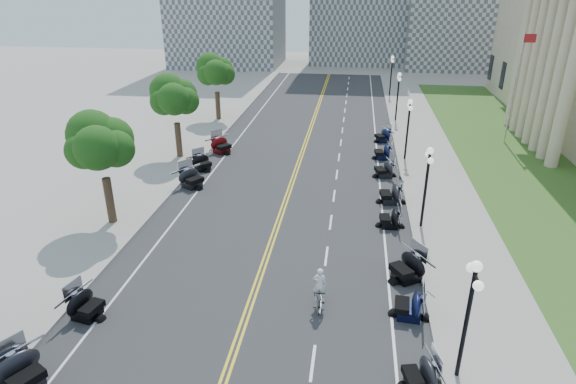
{
  "coord_description": "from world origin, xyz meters",
  "views": [
    {
      "loc": [
        4.25,
        -22.44,
        13.67
      ],
      "look_at": [
        0.58,
        3.73,
        2.0
      ],
      "focal_mm": 30.0,
      "sensor_mm": 36.0,
      "label": 1
    }
  ],
  "objects_px": {
    "flagpole": "(514,88)",
    "bicycle": "(319,297)",
    "cyclist_rider": "(320,271)",
    "motorcycle_n_3": "(421,373)"
  },
  "relations": [
    {
      "from": "flagpole",
      "to": "bicycle",
      "type": "relative_size",
      "value": 5.6
    },
    {
      "from": "bicycle",
      "to": "motorcycle_n_3",
      "type": "bearing_deg",
      "value": -50.26
    },
    {
      "from": "motorcycle_n_3",
      "to": "bicycle",
      "type": "relative_size",
      "value": 1.02
    },
    {
      "from": "cyclist_rider",
      "to": "motorcycle_n_3",
      "type": "bearing_deg",
      "value": 133.61
    },
    {
      "from": "bicycle",
      "to": "cyclist_rider",
      "type": "distance_m",
      "value": 1.38
    },
    {
      "from": "flagpole",
      "to": "bicycle",
      "type": "bearing_deg",
      "value": -119.32
    },
    {
      "from": "flagpole",
      "to": "motorcycle_n_3",
      "type": "xyz_separation_m",
      "value": [
        -10.83,
        -30.64,
        -4.36
      ]
    },
    {
      "from": "flagpole",
      "to": "cyclist_rider",
      "type": "relative_size",
      "value": 5.92
    },
    {
      "from": "flagpole",
      "to": "cyclist_rider",
      "type": "xyz_separation_m",
      "value": [
        -14.84,
        -26.43,
        -3.08
      ]
    },
    {
      "from": "motorcycle_n_3",
      "to": "bicycle",
      "type": "distance_m",
      "value": 5.82
    }
  ]
}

